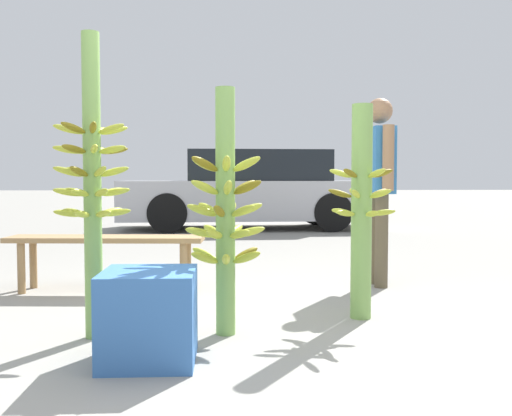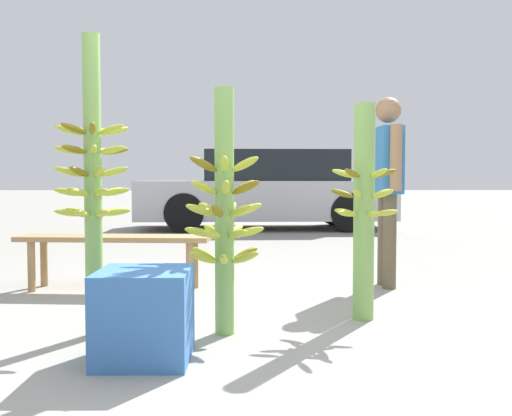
# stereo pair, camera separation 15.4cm
# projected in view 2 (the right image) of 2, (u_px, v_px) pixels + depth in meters

# --- Properties ---
(ground_plane) EXTENTS (80.00, 80.00, 0.00)m
(ground_plane) POSITION_uv_depth(u_px,v_px,m) (236.00, 342.00, 3.15)
(ground_plane) COLOR gray
(banana_stalk_left) EXTENTS (0.43, 0.43, 1.72)m
(banana_stalk_left) POSITION_uv_depth(u_px,v_px,m) (93.00, 182.00, 3.24)
(banana_stalk_left) COLOR #7AA851
(banana_stalk_left) RESTS_ON ground_plane
(banana_stalk_center) EXTENTS (0.47, 0.46, 1.43)m
(banana_stalk_center) POSITION_uv_depth(u_px,v_px,m) (224.00, 211.00, 3.29)
(banana_stalk_center) COLOR #7AA851
(banana_stalk_center) RESTS_ON ground_plane
(banana_stalk_right) EXTENTS (0.44, 0.44, 1.38)m
(banana_stalk_right) POSITION_uv_depth(u_px,v_px,m) (364.00, 210.00, 3.63)
(banana_stalk_right) COLOR #7AA851
(banana_stalk_right) RESTS_ON ground_plane
(vendor_person) EXTENTS (0.21, 0.58, 1.57)m
(vendor_person) POSITION_uv_depth(u_px,v_px,m) (388.00, 174.00, 4.72)
(vendor_person) COLOR brown
(vendor_person) RESTS_ON ground_plane
(market_bench) EXTENTS (1.57, 0.42, 0.44)m
(market_bench) POSITION_uv_depth(u_px,v_px,m) (114.00, 244.00, 4.62)
(market_bench) COLOR #99754C
(market_bench) RESTS_ON ground_plane
(parked_car) EXTENTS (4.52, 1.82, 1.39)m
(parked_car) POSITION_uv_depth(u_px,v_px,m) (268.00, 191.00, 10.25)
(parked_car) COLOR #B7B7BC
(parked_car) RESTS_ON ground_plane
(produce_crate) EXTENTS (0.45, 0.45, 0.45)m
(produce_crate) POSITION_uv_depth(u_px,v_px,m) (144.00, 315.00, 2.83)
(produce_crate) COLOR #386BB2
(produce_crate) RESTS_ON ground_plane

